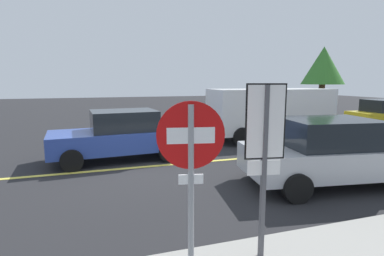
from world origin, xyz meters
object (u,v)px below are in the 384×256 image
(white_van, at_px, (269,111))
(car_silver_approaching, at_px, (333,152))
(stop_sign, at_px, (191,167))
(tree_left_verge, at_px, (323,66))
(speed_limit_sign, at_px, (265,142))
(car_blue_behind_van, at_px, (120,135))

(white_van, bearing_deg, car_silver_approaching, -106.67)
(stop_sign, xyz_separation_m, tree_left_verge, (13.67, 13.85, 1.91))
(speed_limit_sign, height_order, car_silver_approaching, speed_limit_sign)
(stop_sign, bearing_deg, speed_limit_sign, 14.95)
(stop_sign, distance_m, tree_left_verge, 19.55)
(car_blue_behind_van, bearing_deg, stop_sign, -87.95)
(stop_sign, distance_m, speed_limit_sign, 1.16)
(white_van, distance_m, tree_left_verge, 9.56)
(white_van, height_order, tree_left_verge, tree_left_verge)
(car_blue_behind_van, bearing_deg, speed_limit_sign, -78.33)
(car_blue_behind_van, bearing_deg, white_van, 12.66)
(speed_limit_sign, xyz_separation_m, car_silver_approaching, (3.43, 2.45, -0.94))
(white_van, bearing_deg, stop_sign, -126.77)
(car_blue_behind_van, height_order, tree_left_verge, tree_left_verge)
(stop_sign, relative_size, white_van, 0.44)
(speed_limit_sign, xyz_separation_m, car_blue_behind_van, (-1.36, 6.56, -0.96))
(tree_left_verge, bearing_deg, car_blue_behind_van, -153.31)
(car_silver_approaching, distance_m, tree_left_verge, 14.62)
(car_silver_approaching, xyz_separation_m, tree_left_verge, (9.12, 11.10, 2.68))
(white_van, xyz_separation_m, car_blue_behind_van, (-6.45, -1.45, -0.46))
(white_van, height_order, car_blue_behind_van, white_van)
(stop_sign, xyz_separation_m, white_van, (6.21, 8.31, -0.33))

